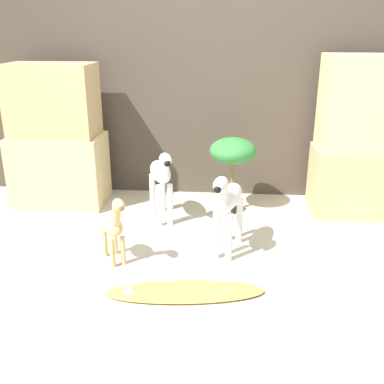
# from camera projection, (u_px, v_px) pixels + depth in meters

# --- Properties ---
(ground_plane) EXTENTS (14.00, 14.00, 0.00)m
(ground_plane) POSITION_uv_depth(u_px,v_px,m) (196.00, 271.00, 3.01)
(ground_plane) COLOR beige
(wall_back) EXTENTS (6.40, 0.08, 2.20)m
(wall_back) POSITION_uv_depth(u_px,v_px,m) (209.00, 78.00, 4.08)
(wall_back) COLOR #473D33
(wall_back) RESTS_ON ground_plane
(rock_pillar_left) EXTENTS (0.81, 0.47, 1.25)m
(rock_pillar_left) POSITION_uv_depth(u_px,v_px,m) (57.00, 140.00, 3.97)
(rock_pillar_left) COLOR #DBC184
(rock_pillar_left) RESTS_ON ground_plane
(rock_pillar_right) EXTENTS (0.81, 0.47, 1.33)m
(rock_pillar_right) POSITION_uv_depth(u_px,v_px,m) (365.00, 140.00, 3.74)
(rock_pillar_right) COLOR tan
(rock_pillar_right) RESTS_ON ground_plane
(zebra_right) EXTENTS (0.26, 0.53, 0.63)m
(zebra_right) POSITION_uv_depth(u_px,v_px,m) (228.00, 202.00, 3.13)
(zebra_right) COLOR white
(zebra_right) RESTS_ON ground_plane
(zebra_left) EXTENTS (0.29, 0.53, 0.63)m
(zebra_left) POSITION_uv_depth(u_px,v_px,m) (161.00, 176.00, 3.67)
(zebra_left) COLOR white
(zebra_left) RESTS_ON ground_plane
(giraffe_figurine) EXTENTS (0.27, 0.35, 0.52)m
(giraffe_figurine) POSITION_uv_depth(u_px,v_px,m) (114.00, 226.00, 3.03)
(giraffe_figurine) COLOR tan
(giraffe_figurine) RESTS_ON ground_plane
(potted_palm_front) EXTENTS (0.40, 0.40, 0.66)m
(potted_palm_front) POSITION_uv_depth(u_px,v_px,m) (233.00, 155.00, 3.80)
(potted_palm_front) COLOR black
(potted_palm_front) RESTS_ON ground_plane
(surfboard) EXTENTS (1.00, 0.37, 0.08)m
(surfboard) POSITION_uv_depth(u_px,v_px,m) (183.00, 292.00, 2.74)
(surfboard) COLOR gold
(surfboard) RESTS_ON ground_plane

